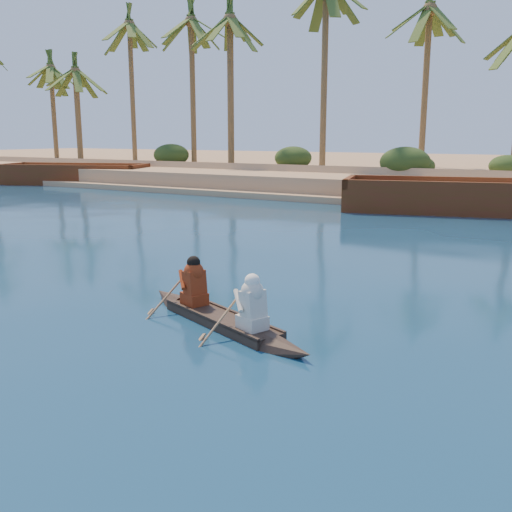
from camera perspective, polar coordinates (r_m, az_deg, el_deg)
The scene contains 6 objects.
sandy_embankment at distance 56.10m, azimuth 15.86°, elevation 8.23°, with size 150.00×51.00×1.50m.
palm_grove at distance 44.81m, azimuth 12.36°, elevation 17.15°, with size 110.00×14.00×16.00m, color #3F5D21, non-canonical shape.
shrub_cluster at distance 41.38m, azimuth 10.41°, elevation 8.25°, with size 100.00×6.00×2.40m, color #203814, non-canonical shape.
canoe at distance 11.53m, azimuth -3.48°, elevation -5.56°, with size 5.10×2.53×1.43m.
barge_left at distance 47.25m, azimuth -17.68°, elevation 7.66°, with size 11.74×7.23×1.86m.
barge_mid at distance 30.23m, azimuth 19.89°, elevation 5.42°, with size 12.04×6.55×1.91m.
Camera 1 is at (14.14, -7.31, 3.74)m, focal length 40.00 mm.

